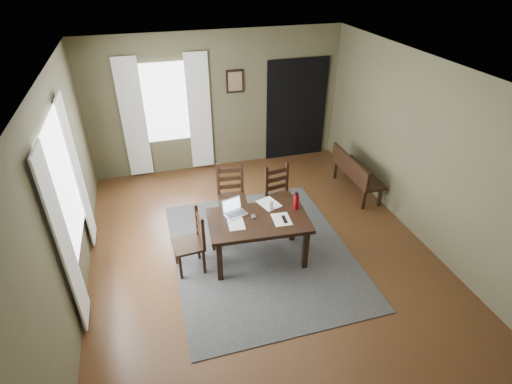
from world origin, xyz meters
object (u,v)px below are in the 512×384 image
object	(u,v)px
chair_back_left	(232,197)
water_bottle	(296,201)
chair_back_right	(280,196)
bench	(355,171)
dining_table	(258,224)
laptop	(234,210)
chair_end	(192,242)

from	to	relation	value
chair_back_left	water_bottle	distance (m)	1.21
chair_back_right	bench	world-z (taller)	chair_back_right
dining_table	chair_back_left	distance (m)	1.00
bench	dining_table	bearing A→B (deg)	120.57
dining_table	laptop	size ratio (longest dim) A/B	3.94
chair_back_right	dining_table	bearing A→B (deg)	-136.40
chair_end	laptop	world-z (taller)	chair_end
chair_back_right	water_bottle	xyz separation A→B (m)	(-0.01, -0.70, 0.35)
dining_table	bench	bearing A→B (deg)	34.97
dining_table	chair_back_left	size ratio (longest dim) A/B	1.41
chair_end	chair_back_left	xyz separation A→B (m)	(0.78, 0.92, 0.05)
bench	water_bottle	xyz separation A→B (m)	(-1.64, -1.22, 0.40)
bench	laptop	distance (m)	2.77
bench	laptop	size ratio (longest dim) A/B	3.54
bench	chair_back_left	bearing A→B (deg)	98.00
bench	water_bottle	world-z (taller)	water_bottle
dining_table	bench	world-z (taller)	bench
dining_table	chair_back_right	xyz separation A→B (m)	(0.61, 0.80, -0.14)
chair_back_left	bench	distance (m)	2.42
dining_table	bench	xyz separation A→B (m)	(2.24, 1.32, -0.18)
chair_back_right	laptop	size ratio (longest dim) A/B	2.68
water_bottle	dining_table	bearing A→B (deg)	-170.11
chair_end	water_bottle	world-z (taller)	water_bottle
chair_back_left	bench	bearing A→B (deg)	13.91
chair_back_left	chair_back_right	size ratio (longest dim) A/B	1.04
chair_back_left	laptop	world-z (taller)	chair_back_left
water_bottle	chair_end	bearing A→B (deg)	-178.45
chair_back_left	chair_back_right	xyz separation A→B (m)	(0.77, -0.18, -0.02)
chair_end	water_bottle	xyz separation A→B (m)	(1.54, 0.04, 0.38)
chair_end	chair_back_right	xyz separation A→B (m)	(1.56, 0.74, 0.03)
chair_back_left	bench	xyz separation A→B (m)	(2.40, 0.34, -0.07)
bench	laptop	world-z (taller)	laptop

